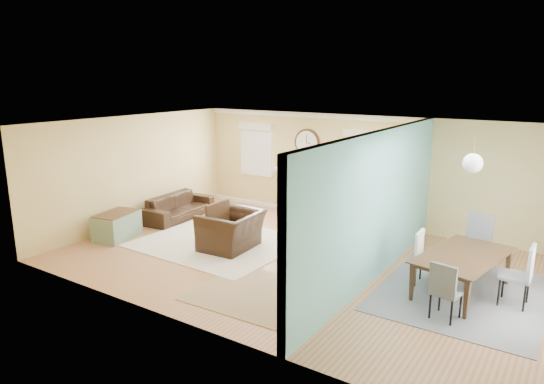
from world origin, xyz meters
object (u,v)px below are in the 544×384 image
Objects in this scene: sofa at (178,207)px; green_chair at (359,218)px; credenza at (386,232)px; eames_chair at (231,231)px; dining_table at (464,274)px.

sofa is 2.83× the size of green_chair.
credenza is (0.96, -0.87, 0.08)m from green_chair.
green_chair is (1.72, 2.51, -0.06)m from eames_chair.
eames_chair is (2.50, -1.04, 0.09)m from sofa.
credenza reaches higher than sofa.
green_chair is (4.22, 1.47, 0.03)m from sofa.
credenza is at bearing -88.37° from sofa.
sofa is 1.39× the size of credenza.
eames_chair reaches higher than green_chair.
eames_chair reaches higher than sofa.
sofa is at bearing 95.55° from dining_table.
green_chair is at bearing 141.94° from eames_chair.
eames_chair is 4.50m from dining_table.
green_chair is 0.38× the size of dining_table.
dining_table is at bearing 91.65° from eames_chair.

